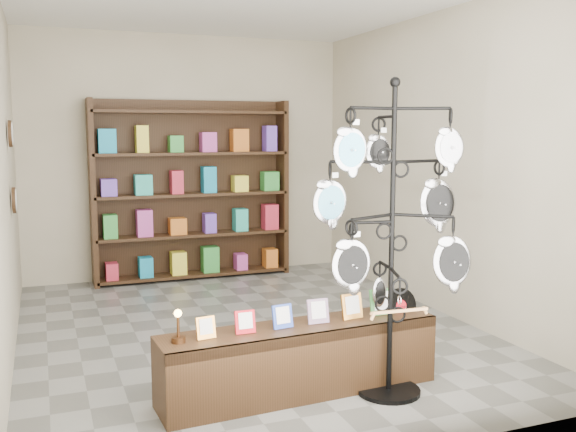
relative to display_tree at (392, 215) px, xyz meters
name	(u,v)px	position (x,y,z in m)	size (l,w,h in m)	color
ground	(249,330)	(-0.48, 1.73, -1.26)	(5.00, 5.00, 0.00)	slate
room_envelope	(247,128)	(-0.48, 1.73, 0.59)	(5.00, 5.00, 5.00)	#BCAF98
display_tree	(392,215)	(0.00, 0.00, 0.00)	(1.12, 1.05, 2.18)	black
front_shelf	(300,359)	(-0.58, 0.22, -1.01)	(2.01, 0.52, 0.70)	black
back_shelving	(192,196)	(-0.48, 4.02, -0.23)	(2.42, 0.36, 2.20)	black
wall_clocks	(12,167)	(-2.45, 2.53, 0.24)	(0.03, 0.24, 0.84)	black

